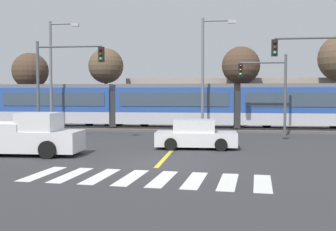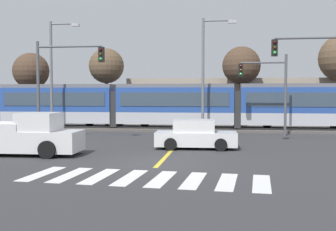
{
  "view_description": "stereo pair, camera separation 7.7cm",
  "coord_description": "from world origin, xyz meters",
  "views": [
    {
      "loc": [
        2.57,
        -17.02,
        2.88
      ],
      "look_at": [
        -0.6,
        7.09,
        1.6
      ],
      "focal_mm": 45.0,
      "sensor_mm": 36.0,
      "label": 1
    },
    {
      "loc": [
        2.65,
        -17.01,
        2.88
      ],
      "look_at": [
        -0.6,
        7.09,
        1.6
      ],
      "focal_mm": 45.0,
      "sensor_mm": 36.0,
      "label": 2
    }
  ],
  "objects": [
    {
      "name": "ground_plane",
      "position": [
        0.0,
        0.0,
        0.0
      ],
      "size": [
        200.0,
        200.0,
        0.0
      ],
      "primitive_type": "plane",
      "color": "#333335"
    },
    {
      "name": "street_lamp_west",
      "position": [
        -9.99,
        13.08,
        4.7
      ],
      "size": [
        2.3,
        0.28,
        8.22
      ],
      "color": "slate",
      "rests_on": "ground"
    },
    {
      "name": "crosswalk_stripe_0",
      "position": [
        -3.84,
        -2.79,
        0.0
      ],
      "size": [
        0.78,
        2.84,
        0.01
      ],
      "primitive_type": "cube",
      "rotation": [
        0.0,
        0.0,
        -0.08
      ],
      "color": "silver",
      "rests_on": "ground"
    },
    {
      "name": "crosswalk_stripe_5",
      "position": [
        1.64,
        -3.22,
        0.0
      ],
      "size": [
        0.78,
        2.84,
        0.01
      ],
      "primitive_type": "cube",
      "rotation": [
        0.0,
        0.0,
        -0.08
      ],
      "color": "silver",
      "rests_on": "ground"
    },
    {
      "name": "street_lamp_centre",
      "position": [
        1.33,
        13.22,
        4.71
      ],
      "size": [
        2.43,
        0.28,
        8.22
      ],
      "color": "slate",
      "rests_on": "ground"
    },
    {
      "name": "traffic_light_far_right",
      "position": [
        5.59,
        12.18,
        3.58
      ],
      "size": [
        3.25,
        0.38,
        5.51
      ],
      "color": "#515459",
      "rests_on": "ground"
    },
    {
      "name": "building_backdrop_far",
      "position": [
        4.79,
        24.03,
        2.13
      ],
      "size": [
        22.3,
        6.0,
        4.26
      ],
      "primitive_type": "cube",
      "color": "tan",
      "rests_on": "ground"
    },
    {
      "name": "bare_tree_east",
      "position": [
        4.04,
        19.43,
        5.21
      ],
      "size": [
        3.24,
        3.24,
        6.87
      ],
      "color": "brown",
      "rests_on": "ground"
    },
    {
      "name": "bare_tree_far_west",
      "position": [
        -15.26,
        20.26,
        4.94
      ],
      "size": [
        3.35,
        3.35,
        6.65
      ],
      "color": "brown",
      "rests_on": "ground"
    },
    {
      "name": "light_rail_tram",
      "position": [
        -1.15,
        15.75,
        2.05
      ],
      "size": [
        28.0,
        2.64,
        3.43
      ],
      "color": "#B7BAC1",
      "rests_on": "track_bed"
    },
    {
      "name": "lane_centre_line",
      "position": [
        0.0,
        6.34,
        0.0
      ],
      "size": [
        0.2,
        14.85,
        0.01
      ],
      "primitive_type": "cube",
      "color": "gold",
      "rests_on": "ground"
    },
    {
      "name": "traffic_light_mid_right",
      "position": [
        7.88,
        6.46,
        4.16
      ],
      "size": [
        4.25,
        0.38,
        6.21
      ],
      "color": "#515459",
      "rests_on": "ground"
    },
    {
      "name": "rail_near",
      "position": [
        0.0,
        15.04,
        0.23
      ],
      "size": [
        120.0,
        0.08,
        0.1
      ],
      "primitive_type": "cube",
      "color": "#939399",
      "rests_on": "track_bed"
    },
    {
      "name": "crosswalk_stripe_4",
      "position": [
        0.55,
        -3.13,
        0.0
      ],
      "size": [
        0.78,
        2.84,
        0.01
      ],
      "primitive_type": "cube",
      "rotation": [
        0.0,
        0.0,
        -0.08
      ],
      "color": "silver",
      "rests_on": "ground"
    },
    {
      "name": "bare_tree_west",
      "position": [
        -7.81,
        19.51,
        5.28
      ],
      "size": [
        3.11,
        3.11,
        6.88
      ],
      "color": "brown",
      "rests_on": "ground"
    },
    {
      "name": "crosswalk_stripe_6",
      "position": [
        2.74,
        -3.31,
        0.0
      ],
      "size": [
        0.78,
        2.84,
        0.01
      ],
      "primitive_type": "cube",
      "rotation": [
        0.0,
        0.0,
        -0.08
      ],
      "color": "silver",
      "rests_on": "ground"
    },
    {
      "name": "pickup_truck",
      "position": [
        -6.57,
        1.51,
        0.84
      ],
      "size": [
        5.46,
        2.36,
        1.98
      ],
      "color": "silver",
      "rests_on": "ground"
    },
    {
      "name": "crosswalk_stripe_3",
      "position": [
        -0.55,
        -3.05,
        0.0
      ],
      "size": [
        0.78,
        2.84,
        0.01
      ],
      "primitive_type": "cube",
      "rotation": [
        0.0,
        0.0,
        -0.08
      ],
      "color": "silver",
      "rests_on": "ground"
    },
    {
      "name": "crosswalk_stripe_7",
      "position": [
        3.84,
        -3.39,
        0.0
      ],
      "size": [
        0.78,
        2.84,
        0.01
      ],
      "primitive_type": "cube",
      "rotation": [
        0.0,
        0.0,
        -0.08
      ],
      "color": "silver",
      "rests_on": "ground"
    },
    {
      "name": "rail_far",
      "position": [
        0.0,
        16.48,
        0.23
      ],
      "size": [
        120.0,
        0.08,
        0.1
      ],
      "primitive_type": "cube",
      "color": "#939399",
      "rests_on": "track_bed"
    },
    {
      "name": "crosswalk_stripe_2",
      "position": [
        -1.64,
        -2.96,
        0.0
      ],
      "size": [
        0.78,
        2.84,
        0.01
      ],
      "primitive_type": "cube",
      "rotation": [
        0.0,
        0.0,
        -0.08
      ],
      "color": "silver",
      "rests_on": "ground"
    },
    {
      "name": "sedan_crossing",
      "position": [
        1.16,
        4.82,
        0.7
      ],
      "size": [
        4.26,
        2.04,
        1.52
      ],
      "color": "silver",
      "rests_on": "ground"
    },
    {
      "name": "crosswalk_stripe_1",
      "position": [
        -2.74,
        -2.87,
        0.0
      ],
      "size": [
        0.78,
        2.84,
        0.01
      ],
      "primitive_type": "cube",
      "rotation": [
        0.0,
        0.0,
        -0.08
      ],
      "color": "silver",
      "rests_on": "ground"
    },
    {
      "name": "track_bed",
      "position": [
        0.0,
        15.76,
        0.09
      ],
      "size": [
        120.0,
        4.0,
        0.18
      ],
      "primitive_type": "cube",
      "color": "#56514C",
      "rests_on": "ground"
    },
    {
      "name": "traffic_light_mid_left",
      "position": [
        -7.21,
        7.42,
        4.07
      ],
      "size": [
        4.25,
        0.38,
        6.04
      ],
      "color": "#515459",
      "rests_on": "ground"
    }
  ]
}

